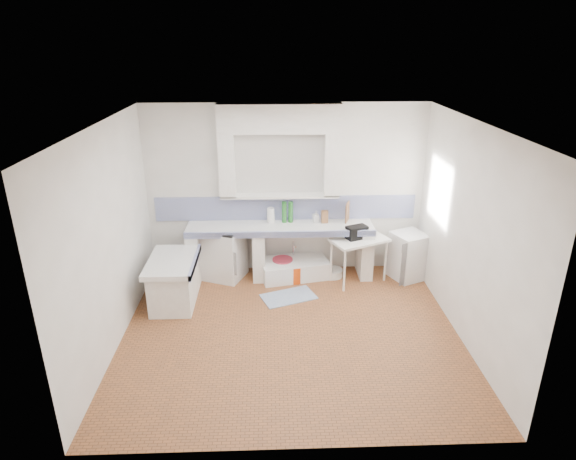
{
  "coord_description": "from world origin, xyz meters",
  "views": [
    {
      "loc": [
        -0.25,
        -5.6,
        3.74
      ],
      "look_at": [
        0.0,
        1.0,
        1.1
      ],
      "focal_mm": 30.38,
      "sensor_mm": 36.0,
      "label": 1
    }
  ],
  "objects_px": {
    "sink": "(294,269)",
    "fridge": "(409,256)",
    "side_table": "(358,260)",
    "stove": "(224,254)"
  },
  "relations": [
    {
      "from": "stove",
      "to": "fridge",
      "type": "xyz_separation_m",
      "value": [
        3.02,
        -0.13,
        -0.03
      ]
    },
    {
      "from": "side_table",
      "to": "sink",
      "type": "bearing_deg",
      "value": 144.78
    },
    {
      "from": "stove",
      "to": "fridge",
      "type": "relative_size",
      "value": 1.08
    },
    {
      "from": "side_table",
      "to": "fridge",
      "type": "xyz_separation_m",
      "value": [
        0.84,
        0.1,
        0.02
      ]
    },
    {
      "from": "sink",
      "to": "fridge",
      "type": "height_order",
      "value": "fridge"
    },
    {
      "from": "stove",
      "to": "fridge",
      "type": "bearing_deg",
      "value": 19.48
    },
    {
      "from": "sink",
      "to": "stove",
      "type": "bearing_deg",
      "value": 166.14
    },
    {
      "from": "stove",
      "to": "sink",
      "type": "relative_size",
      "value": 0.76
    },
    {
      "from": "side_table",
      "to": "stove",
      "type": "bearing_deg",
      "value": 149.37
    },
    {
      "from": "sink",
      "to": "fridge",
      "type": "distance_m",
      "value": 1.9
    }
  ]
}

